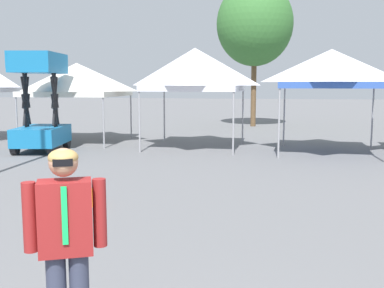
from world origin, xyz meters
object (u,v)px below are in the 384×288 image
at_px(canopy_tent_left_of_center, 195,70).
at_px(tree_behind_tents_left, 255,24).
at_px(person_foreground, 66,240).
at_px(canopy_tent_far_right, 331,69).
at_px(scissor_lift, 41,121).
at_px(canopy_tent_right_of_center, 77,80).
at_px(traffic_cone_near_barrier, 95,193).

bearing_deg(canopy_tent_left_of_center, tree_behind_tents_left, 79.35).
bearing_deg(person_foreground, canopy_tent_far_right, 74.72).
bearing_deg(tree_behind_tents_left, scissor_lift, -121.76).
bearing_deg(canopy_tent_right_of_center, scissor_lift, -92.80).
relative_size(tree_behind_tents_left, traffic_cone_near_barrier, 15.97).
relative_size(canopy_tent_left_of_center, person_foreground, 1.99).
relative_size(canopy_tent_far_right, tree_behind_tents_left, 0.45).
bearing_deg(scissor_lift, canopy_tent_left_of_center, 21.06).
bearing_deg(tree_behind_tents_left, canopy_tent_far_right, -72.30).
distance_m(tree_behind_tents_left, traffic_cone_near_barrier, 17.85).
distance_m(canopy_tent_right_of_center, canopy_tent_far_right, 9.51).
relative_size(canopy_tent_right_of_center, canopy_tent_far_right, 1.03).
xyz_separation_m(canopy_tent_left_of_center, traffic_cone_near_barrier, (-0.46, -8.20, -2.54)).
relative_size(canopy_tent_left_of_center, scissor_lift, 1.07).
height_order(scissor_lift, traffic_cone_near_barrier, scissor_lift).
distance_m(canopy_tent_far_right, person_foreground, 12.89).
height_order(canopy_tent_right_of_center, tree_behind_tents_left, tree_behind_tents_left).
bearing_deg(scissor_lift, canopy_tent_far_right, 8.28).
height_order(scissor_lift, tree_behind_tents_left, tree_behind_tents_left).
relative_size(canopy_tent_right_of_center, person_foreground, 2.00).
height_order(canopy_tent_far_right, traffic_cone_near_barrier, canopy_tent_far_right).
bearing_deg(scissor_lift, person_foreground, -60.49).
xyz_separation_m(canopy_tent_left_of_center, tree_behind_tents_left, (1.65, 8.75, 2.63)).
relative_size(canopy_tent_left_of_center, canopy_tent_far_right, 1.03).
bearing_deg(tree_behind_tents_left, traffic_cone_near_barrier, -97.07).
height_order(canopy_tent_far_right, scissor_lift, canopy_tent_far_right).
height_order(canopy_tent_left_of_center, scissor_lift, canopy_tent_left_of_center).
relative_size(person_foreground, traffic_cone_near_barrier, 3.72).
xyz_separation_m(canopy_tent_far_right, traffic_cone_near_barrier, (-5.06, -7.69, -2.53)).
distance_m(canopy_tent_right_of_center, tree_behind_tents_left, 10.71).
relative_size(canopy_tent_right_of_center, traffic_cone_near_barrier, 7.43).
bearing_deg(traffic_cone_near_barrier, canopy_tent_left_of_center, 86.80).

